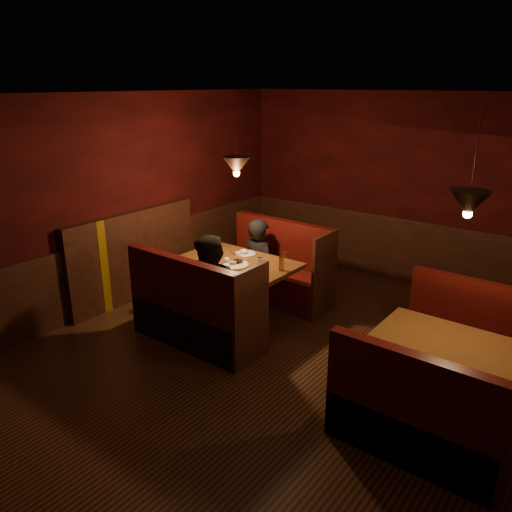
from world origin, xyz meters
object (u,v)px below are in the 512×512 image
Objects in this scene: diner_a at (259,249)px; second_table at (447,359)px; main_bench_near at (194,317)px; main_bench_far at (278,275)px; main_table at (239,275)px; second_bench_far at (471,347)px; second_bench_near at (416,423)px; diner_b at (212,275)px.

second_table is at bearing 170.30° from diner_a.
main_bench_far is at bearing 90.00° from main_bench_near.
main_table is 0.67m from diner_a.
second_table is at bearing -6.86° from main_table.
second_table is at bearing -92.20° from second_bench_far.
diner_a reaches higher than second_table.
main_table is 1.05× the size of second_bench_near.
second_table is 0.80× the size of diner_b.
main_bench_near is at bearing -169.19° from second_table.
main_table reaches higher than second_bench_far.
second_table is 0.84× the size of diner_a.
main_table is 1.05× the size of second_bench_far.
diner_a is (-2.96, 0.97, 0.24)m from second_table.
main_bench_far reaches higher than second_bench_near.
diner_a is (-0.15, 0.63, 0.16)m from main_table.
main_table is at bearing -170.92° from second_bench_far.
second_bench_far is 3.03m from diner_a.
main_table is at bearing -91.11° from main_bench_far.
main_bench_far reaches higher than main_table.
second_bench_far is at bearing 9.08° from main_table.
main_table is at bearing 111.98° from diner_a.
diner_a is 0.96× the size of diner_b.
main_bench_far is 1.15× the size of second_bench_near.
second_bench_far is (0.03, 0.79, -0.22)m from second_table.
second_table is at bearing -23.38° from main_bench_far.
main_bench_near is 1.02× the size of diner_b.
main_bench_far is at bearing -117.41° from diner_a.
second_table is 0.90× the size of second_bench_far.
main_bench_far reaches higher than second_bench_far.
main_bench_near reaches higher than main_table.
second_bench_near is (2.84, -1.13, -0.30)m from main_table.
second_bench_far is at bearing 87.80° from second_table.
main_table is at bearing 78.44° from diner_b.
diner_a reaches higher than second_bench_far.
diner_b is (0.07, 0.28, 0.46)m from main_bench_near.
second_table is (2.81, -0.34, -0.08)m from main_table.
diner_b is at bearing -87.45° from main_bench_far.
main_bench_near is 1.15× the size of second_bench_far.
main_bench_near reaches higher than second_bench_far.
diner_b reaches higher than diner_a.
diner_a is at bearing 103.48° from main_table.
main_bench_near is at bearing -90.00° from main_bench_far.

